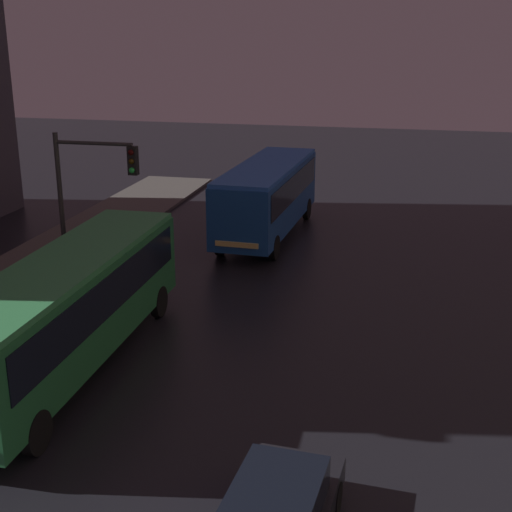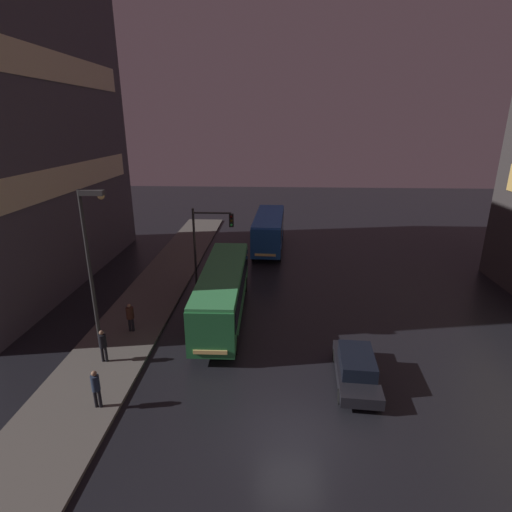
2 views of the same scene
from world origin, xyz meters
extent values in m
plane|color=black|center=(0.00, 0.00, 0.00)|extent=(120.00, 120.00, 0.00)
cube|color=#56514C|center=(-9.00, 10.00, 0.07)|extent=(4.00, 48.00, 0.15)
cube|color=beige|center=(-14.71, 15.20, 7.59)|extent=(0.24, 17.88, 1.80)
cube|color=beige|center=(-14.71, 15.20, 14.50)|extent=(0.24, 17.88, 1.80)
cube|color=#236B38|center=(-3.75, 9.50, 1.75)|extent=(2.44, 10.71, 2.39)
cube|color=black|center=(-3.75, 9.50, 2.19)|extent=(2.49, 9.86, 1.10)
cube|color=#399252|center=(-3.75, 9.50, 3.02)|extent=(2.39, 10.50, 0.16)
cube|color=#F4CC72|center=(-3.69, 4.14, 0.95)|extent=(1.62, 0.12, 0.20)
cylinder|color=black|center=(-2.65, 5.57, 0.50)|extent=(0.26, 1.00, 1.00)
cylinder|color=black|center=(-4.76, 5.55, 0.50)|extent=(0.26, 1.00, 1.00)
cylinder|color=black|center=(-2.75, 13.46, 0.50)|extent=(0.26, 1.00, 1.00)
cylinder|color=black|center=(-4.86, 13.43, 0.50)|extent=(0.26, 1.00, 1.00)
cube|color=#194793|center=(-1.30, 23.33, 1.80)|extent=(2.84, 9.46, 2.49)
cube|color=black|center=(-1.30, 23.33, 2.29)|extent=(2.87, 8.71, 1.10)
cube|color=blue|center=(-1.30, 23.33, 3.12)|extent=(2.78, 9.27, 0.16)
cube|color=#F4CC72|center=(-1.50, 18.64, 0.95)|extent=(1.72, 0.17, 0.20)
cylinder|color=black|center=(-0.32, 20.01, 0.50)|extent=(0.29, 1.01, 1.00)
cylinder|color=black|center=(-2.57, 20.10, 0.50)|extent=(0.29, 1.01, 1.00)
cylinder|color=black|center=(-0.04, 26.57, 0.50)|extent=(0.29, 1.01, 1.00)
cylinder|color=black|center=(-2.29, 26.66, 0.50)|extent=(0.29, 1.01, 1.00)
cube|color=black|center=(3.02, 3.51, 0.55)|extent=(2.03, 4.58, 0.50)
cube|color=black|center=(3.02, 3.51, 1.11)|extent=(1.64, 2.55, 0.63)
cylinder|color=black|center=(3.71, 1.93, 0.32)|extent=(0.24, 0.65, 0.64)
cylinder|color=black|center=(2.13, 2.03, 0.32)|extent=(0.24, 0.65, 0.64)
cylinder|color=black|center=(3.91, 5.00, 0.32)|extent=(0.24, 0.65, 0.64)
cylinder|color=black|center=(2.32, 5.10, 0.32)|extent=(0.24, 0.65, 0.64)
cylinder|color=black|center=(-7.93, 1.12, 0.55)|extent=(0.14, 0.14, 0.81)
cylinder|color=black|center=(-7.75, 1.12, 0.55)|extent=(0.14, 0.14, 0.81)
cylinder|color=#1E283D|center=(-7.84, 1.12, 1.30)|extent=(0.34, 0.34, 0.67)
sphere|color=#8C664C|center=(-7.84, 1.12, 1.74)|extent=(0.22, 0.22, 0.22)
cylinder|color=black|center=(-8.72, 7.34, 0.54)|extent=(0.14, 0.14, 0.78)
cylinder|color=black|center=(-8.54, 7.34, 0.54)|extent=(0.14, 0.14, 0.78)
cylinder|color=#422319|center=(-8.63, 7.34, 1.26)|extent=(0.43, 0.43, 0.65)
sphere|color=#8C664C|center=(-8.63, 7.34, 1.70)|extent=(0.22, 0.22, 0.22)
cylinder|color=black|center=(-9.00, 4.34, 0.55)|extent=(0.14, 0.14, 0.80)
cylinder|color=black|center=(-8.82, 4.34, 0.55)|extent=(0.14, 0.14, 0.80)
cylinder|color=black|center=(-8.91, 4.34, 1.28)|extent=(0.46, 0.46, 0.66)
sphere|color=#8C664C|center=(-8.91, 4.34, 1.72)|extent=(0.22, 0.22, 0.22)
cylinder|color=#2D2D2D|center=(-6.31, 14.23, 2.83)|extent=(0.16, 0.16, 5.67)
cylinder|color=#2D2D2D|center=(-5.01, 14.23, 5.37)|extent=(2.61, 0.12, 0.12)
cube|color=black|center=(-3.70, 14.23, 4.87)|extent=(0.30, 0.24, 0.90)
sphere|color=#390706|center=(-3.70, 14.09, 5.15)|extent=(0.18, 0.18, 0.18)
sphere|color=#3B2B07|center=(-3.70, 14.09, 4.87)|extent=(0.18, 0.18, 0.18)
sphere|color=green|center=(-3.70, 14.09, 4.59)|extent=(0.18, 0.18, 0.18)
cylinder|color=#2D2D2D|center=(-9.66, 5.60, 4.24)|extent=(0.18, 0.18, 8.18)
cube|color=#383838|center=(-9.06, 5.60, 8.18)|extent=(1.10, 0.36, 0.24)
sphere|color=#F4CC72|center=(-8.66, 5.60, 8.03)|extent=(0.32, 0.32, 0.32)
camera|label=1|loc=(5.00, -6.52, 8.87)|focal=50.00mm
camera|label=2|loc=(-0.72, -12.04, 11.25)|focal=28.00mm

